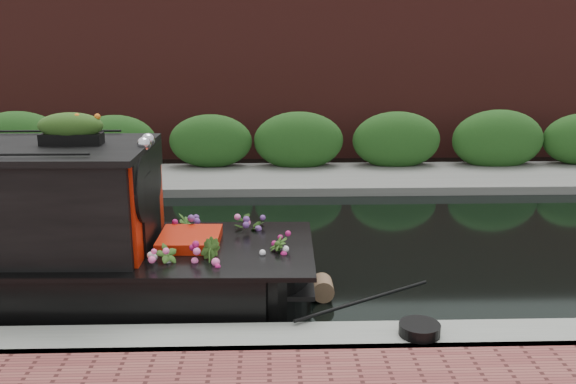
{
  "coord_description": "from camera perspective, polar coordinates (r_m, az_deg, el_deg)",
  "views": [
    {
      "loc": [
        1.4,
        -9.28,
        3.37
      ],
      "look_at": [
        1.67,
        -0.6,
        1.06
      ],
      "focal_mm": 40.0,
      "sensor_mm": 36.0,
      "label": 1
    }
  ],
  "objects": [
    {
      "name": "ground",
      "position": [
        9.97,
        -9.75,
        -5.08
      ],
      "size": [
        80.0,
        80.0,
        0.0
      ],
      "primitive_type": "plane",
      "color": "black",
      "rests_on": "ground"
    },
    {
      "name": "near_bank_coping",
      "position": [
        7.01,
        -13.47,
        -14.29
      ],
      "size": [
        40.0,
        0.6,
        0.5
      ],
      "primitive_type": "cube",
      "color": "gray",
      "rests_on": "ground"
    },
    {
      "name": "far_bank_path",
      "position": [
        13.97,
        -7.46,
        0.8
      ],
      "size": [
        40.0,
        2.4,
        0.34
      ],
      "primitive_type": "cube",
      "color": "#63635F",
      "rests_on": "ground"
    },
    {
      "name": "far_hedge",
      "position": [
        14.84,
        -7.13,
        1.64
      ],
      "size": [
        40.0,
        1.1,
        2.8
      ],
      "primitive_type": "cube",
      "color": "#1E4818",
      "rests_on": "ground"
    },
    {
      "name": "far_brick_wall",
      "position": [
        16.88,
        -6.49,
        3.27
      ],
      "size": [
        40.0,
        1.0,
        8.0
      ],
      "primitive_type": "cube",
      "color": "#4F1F1A",
      "rests_on": "ground"
    },
    {
      "name": "rope_fender",
      "position": [
        8.15,
        3.08,
        -8.49
      ],
      "size": [
        0.27,
        0.34,
        0.27
      ],
      "primitive_type": "cylinder",
      "rotation": [
        1.57,
        0.0,
        0.0
      ],
      "color": "brown",
      "rests_on": "ground"
    },
    {
      "name": "coiled_mooring_rope",
      "position": [
        6.87,
        11.61,
        -11.87
      ],
      "size": [
        0.43,
        0.43,
        0.12
      ],
      "primitive_type": "cylinder",
      "color": "black",
      "rests_on": "near_bank_coping"
    }
  ]
}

